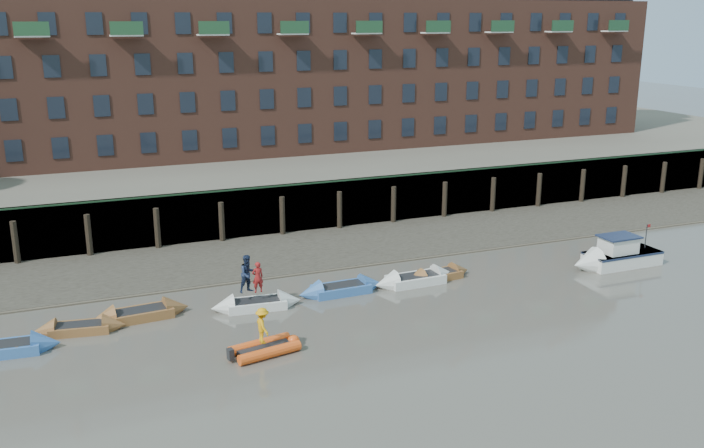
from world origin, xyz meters
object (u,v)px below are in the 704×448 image
rowboat_4 (341,289)px  person_rower_a (258,277)px  rowboat_0 (3,349)px  rib_tender (267,348)px  rowboat_6 (438,275)px  person_rower_b (248,274)px  person_rib_crew (263,326)px  rowboat_1 (80,328)px  rowboat_2 (140,314)px  rowboat_5 (416,279)px  rowboat_3 (256,304)px  motor_launch (609,257)px

rowboat_4 → person_rower_a: bearing=-175.7°
rowboat_0 → rib_tender: 11.25m
rowboat_6 → person_rower_b: 10.77m
person_rib_crew → rowboat_1: bearing=48.9°
rowboat_1 → person_rower_a: size_ratio=2.69×
rowboat_0 → rowboat_6: (21.66, 1.43, -0.03)m
rib_tender → person_rib_crew: (-0.17, -0.01, 1.05)m
rowboat_2 → person_rib_crew: person_rib_crew is taller
rowboat_4 → rowboat_5: 4.24m
rowboat_6 → person_rower_a: bearing=175.5°
rib_tender → person_rower_a: 5.26m
rowboat_1 → rib_tender: (7.35, -5.24, 0.02)m
rowboat_0 → rowboat_1: size_ratio=1.13×
rowboat_3 → motor_launch: motor_launch is taller
rowboat_4 → rib_tender: bearing=-136.8°
person_rower_b → rowboat_0: bearing=170.8°
rowboat_0 → motor_launch: 31.76m
rowboat_4 → motor_launch: 15.89m
rowboat_6 → rowboat_3: bearing=175.0°
rowboat_3 → rowboat_4: 4.64m
rib_tender → rowboat_1: bearing=133.2°
person_rower_a → person_rower_b: (-0.43, 0.19, 0.17)m
person_rower_b → person_rib_crew: bearing=-112.7°
rowboat_3 → rowboat_6: rowboat_3 is taller
rowboat_4 → person_rower_b: size_ratio=2.46×
person_rower_a → rib_tender: bearing=76.1°
rowboat_1 → rib_tender: bearing=-26.7°
person_rower_b → rowboat_6: bearing=-13.2°
person_rower_a → rowboat_3: bearing=-40.6°
rowboat_2 → person_rower_b: size_ratio=2.51×
rib_tender → motor_launch: bearing=-1.6°
rowboat_3 → motor_launch: 20.46m
rowboat_3 → person_rower_a: 1.42m
rowboat_0 → person_rib_crew: (10.32, -4.07, 1.05)m
rowboat_2 → rowboat_5: 14.34m
rowboat_4 → rowboat_0: bearing=-176.6°
rowboat_0 → motor_launch: motor_launch is taller
rowboat_1 → rowboat_4: size_ratio=0.90×
rowboat_2 → rowboat_3: bearing=-13.2°
rowboat_0 → rowboat_2: bearing=21.3°
rowboat_1 → person_rib_crew: bearing=-27.4°
rowboat_4 → rib_tender: rowboat_4 is taller
rowboat_5 → person_rower_b: 9.33m
rowboat_4 → person_rib_crew: bearing=-137.6°
rowboat_6 → rowboat_0: bearing=176.3°
person_rower_b → person_rib_crew: 5.25m
rowboat_5 → person_rower_a: bearing=-179.7°
rowboat_2 → person_rib_crew: bearing=-57.7°
rowboat_2 → person_rib_crew: size_ratio=3.02×
rowboat_1 → person_rower_a: (8.30, -0.26, 1.44)m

